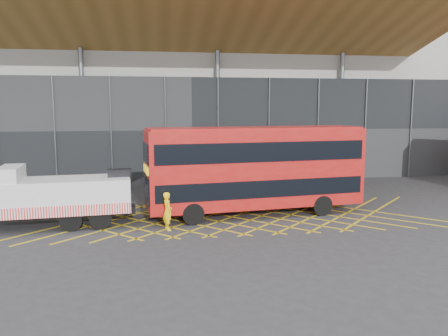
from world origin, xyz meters
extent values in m
plane|color=#2A292C|center=(0.00, 0.00, 0.00)|extent=(120.00, 120.00, 0.00)
cube|color=gold|center=(-4.80, 0.00, 0.01)|extent=(7.16, 7.16, 0.01)
cube|color=gold|center=(-4.80, 0.00, 0.01)|extent=(7.16, 7.16, 0.01)
cube|color=gold|center=(-3.20, 0.00, 0.01)|extent=(7.16, 7.16, 0.01)
cube|color=gold|center=(-3.20, 0.00, 0.01)|extent=(7.16, 7.16, 0.01)
cube|color=gold|center=(-1.60, 0.00, 0.01)|extent=(7.16, 7.16, 0.01)
cube|color=gold|center=(-1.60, 0.00, 0.01)|extent=(7.16, 7.16, 0.01)
cube|color=gold|center=(0.00, 0.00, 0.01)|extent=(7.16, 7.16, 0.01)
cube|color=gold|center=(0.00, 0.00, 0.01)|extent=(7.16, 7.16, 0.01)
cube|color=gold|center=(1.60, 0.00, 0.01)|extent=(7.16, 7.16, 0.01)
cube|color=gold|center=(1.60, 0.00, 0.01)|extent=(7.16, 7.16, 0.01)
cube|color=gold|center=(3.20, 0.00, 0.01)|extent=(7.16, 7.16, 0.01)
cube|color=gold|center=(3.20, 0.00, 0.01)|extent=(7.16, 7.16, 0.01)
cube|color=gold|center=(4.80, 0.00, 0.01)|extent=(7.16, 7.16, 0.01)
cube|color=gold|center=(4.80, 0.00, 0.01)|extent=(7.16, 7.16, 0.01)
cube|color=gold|center=(6.40, 0.00, 0.01)|extent=(7.16, 7.16, 0.01)
cube|color=gold|center=(6.40, 0.00, 0.01)|extent=(7.16, 7.16, 0.01)
cube|color=gold|center=(8.00, 0.00, 0.01)|extent=(7.16, 7.16, 0.01)
cube|color=gold|center=(8.00, 0.00, 0.01)|extent=(7.16, 7.16, 0.01)
cube|color=gold|center=(9.60, 0.00, 0.01)|extent=(7.16, 7.16, 0.01)
cube|color=gold|center=(9.60, 0.00, 0.01)|extent=(7.16, 7.16, 0.01)
cube|color=gold|center=(11.20, 0.00, 0.01)|extent=(7.16, 7.16, 0.01)
cube|color=gold|center=(11.20, 0.00, 0.01)|extent=(7.16, 7.16, 0.01)
cube|color=#969691|center=(2.00, 19.00, 9.00)|extent=(55.00, 14.00, 18.00)
cube|color=black|center=(2.00, 11.70, 4.00)|extent=(55.00, 0.80, 8.00)
cube|color=olive|center=(0.00, 8.00, 11.50)|extent=(40.00, 11.93, 4.07)
cylinder|color=#595B60|center=(-6.00, 11.50, 5.00)|extent=(0.36, 0.36, 10.00)
cylinder|color=#595B60|center=(4.00, 11.50, 5.00)|extent=(0.36, 0.36, 10.00)
cylinder|color=#595B60|center=(14.00, 11.50, 5.00)|extent=(0.36, 0.36, 10.00)
cube|color=black|center=(-6.25, -0.63, 0.66)|extent=(9.05, 1.79, 0.33)
cube|color=silver|center=(-4.93, -0.50, 1.56)|extent=(6.07, 2.91, 1.52)
cube|color=red|center=(-4.82, -1.71, 1.00)|extent=(5.86, 0.61, 0.52)
cube|color=silver|center=(-7.38, -0.74, 2.65)|extent=(1.16, 2.35, 0.66)
cube|color=black|center=(-2.48, -0.27, 2.46)|extent=(1.18, 0.58, 0.47)
cube|color=black|center=(-1.53, -0.18, 1.99)|extent=(2.10, 0.53, 1.03)
cylinder|color=black|center=(-3.33, -1.35, 0.52)|extent=(1.07, 0.43, 1.04)
cylinder|color=black|center=(-3.51, 0.63, 0.52)|extent=(1.07, 0.43, 1.04)
cube|color=#9E0F0C|center=(4.54, 0.39, 2.57)|extent=(11.72, 4.08, 4.05)
cube|color=black|center=(4.54, 0.39, 1.62)|extent=(11.27, 4.08, 0.89)
cube|color=black|center=(4.54, 0.39, 3.49)|extent=(11.27, 4.08, 0.99)
cube|color=black|center=(-1.18, -0.33, 1.67)|extent=(0.35, 2.33, 1.36)
cube|color=black|center=(-1.18, -0.33, 3.49)|extent=(0.35, 2.33, 0.99)
cube|color=yellow|center=(-1.19, -0.33, 2.66)|extent=(0.29, 1.85, 0.37)
cube|color=#9E0F0C|center=(4.54, 0.39, 4.62)|extent=(11.46, 3.84, 0.13)
cylinder|color=black|center=(1.06, -1.24, 0.54)|extent=(1.12, 0.45, 1.08)
cylinder|color=black|center=(0.77, 1.10, 0.54)|extent=(1.12, 0.45, 1.08)
cylinder|color=black|center=(7.99, -0.36, 0.54)|extent=(1.12, 0.45, 1.08)
cylinder|color=black|center=(7.70, 1.98, 0.54)|extent=(1.12, 0.45, 1.08)
imported|color=yellow|center=(-0.19, -1.96, 0.90)|extent=(0.59, 0.75, 1.80)
camera|label=1|loc=(-0.54, -22.04, 5.66)|focal=35.00mm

